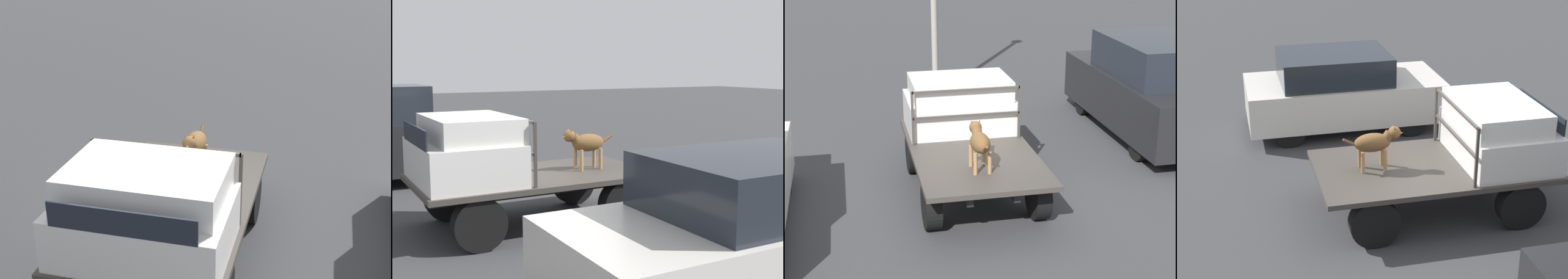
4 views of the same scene
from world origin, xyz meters
TOP-DOWN VIEW (x-y plane):
  - ground_plane at (0.00, 0.00)m, footprint 80.00×80.00m
  - flatbed_truck at (0.00, 0.00)m, footprint 3.70×2.00m
  - truck_cab at (1.08, 0.00)m, footprint 1.39×1.88m
  - truck_headboard at (0.34, 0.00)m, footprint 0.04×1.88m
  - dog at (-0.90, 0.05)m, footprint 0.95×0.29m

SIDE VIEW (x-z plane):
  - ground_plane at x=0.00m, z-range 0.00..0.00m
  - flatbed_truck at x=0.00m, z-range 0.18..0.99m
  - dog at x=-0.90m, z-range 0.90..1.61m
  - truck_cab at x=1.08m, z-range 0.78..1.76m
  - truck_headboard at x=0.34m, z-range 0.96..1.90m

